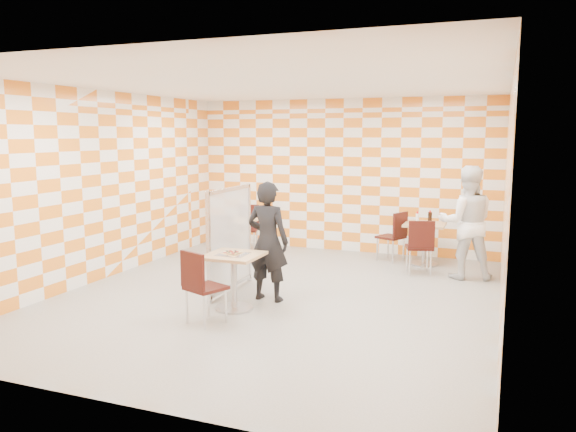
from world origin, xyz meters
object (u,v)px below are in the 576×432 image
(chair_second_side, at_px, (395,233))
(soda_bottle, at_px, (430,218))
(sport_bottle, at_px, (417,218))
(chair_empty_near, at_px, (222,236))
(man_dark, at_px, (268,241))
(empty_table, at_px, (236,232))
(chair_second_front, at_px, (420,243))
(man_white, at_px, (466,222))
(chair_empty_far, at_px, (248,224))
(partition, at_px, (230,239))
(chair_main_front, at_px, (200,282))
(main_table, at_px, (234,272))
(second_table, at_px, (424,237))

(chair_second_side, xyz_separation_m, soda_bottle, (0.61, -0.00, 0.31))
(chair_second_side, bearing_deg, sport_bottle, 3.75)
(chair_empty_near, height_order, man_dark, man_dark)
(empty_table, relative_size, chair_second_side, 0.81)
(chair_second_front, distance_m, man_dark, 2.84)
(man_dark, height_order, man_white, man_white)
(sport_bottle, bearing_deg, chair_empty_far, -178.10)
(soda_bottle, bearing_deg, chair_empty_near, -157.50)
(partition, xyz_separation_m, sport_bottle, (2.31, 2.82, 0.05))
(partition, bearing_deg, chair_main_front, -77.31)
(chair_main_front, height_order, soda_bottle, soda_bottle)
(main_table, xyz_separation_m, chair_second_side, (1.49, 3.57, 0.04))
(chair_second_side, relative_size, chair_empty_near, 1.00)
(chair_empty_near, distance_m, partition, 1.66)
(chair_second_side, bearing_deg, soda_bottle, -0.05)
(main_table, xyz_separation_m, chair_empty_near, (-1.30, 2.16, 0.04))
(chair_empty_far, bearing_deg, second_table, 0.96)
(partition, xyz_separation_m, man_dark, (0.69, -0.21, 0.05))
(chair_empty_near, relative_size, chair_empty_far, 1.00)
(chair_second_side, height_order, man_dark, man_dark)
(main_table, bearing_deg, chair_empty_near, 121.16)
(chair_main_front, bearing_deg, partition, 102.69)
(man_dark, xyz_separation_m, soda_bottle, (1.84, 3.01, 0.02))
(second_table, xyz_separation_m, chair_main_front, (-2.12, -4.25, 0.04))
(chair_main_front, bearing_deg, chair_second_side, 69.59)
(second_table, distance_m, sport_bottle, 0.36)
(man_dark, bearing_deg, soda_bottle, -117.47)
(chair_empty_far, bearing_deg, man_white, -8.93)
(second_table, relative_size, soda_bottle, 3.26)
(chair_empty_far, bearing_deg, chair_second_side, 1.65)
(man_white, xyz_separation_m, soda_bottle, (-0.66, 0.74, -0.06))
(chair_empty_near, bearing_deg, man_dark, -45.69)
(main_table, xyz_separation_m, man_white, (2.76, 2.83, 0.40))
(soda_bottle, bearing_deg, man_dark, -121.47)
(chair_empty_near, distance_m, chair_empty_far, 1.33)
(man_white, bearing_deg, chair_empty_near, -3.38)
(chair_empty_near, relative_size, sport_bottle, 4.62)
(chair_second_front, height_order, sport_bottle, sport_bottle)
(second_table, bearing_deg, main_table, -119.68)
(main_table, xyz_separation_m, chair_empty_far, (-1.42, 3.48, 0.04))
(chair_main_front, distance_m, chair_second_side, 4.57)
(main_table, height_order, empty_table, same)
(second_table, distance_m, empty_table, 3.42)
(second_table, distance_m, chair_empty_near, 3.60)
(chair_second_front, distance_m, man_white, 0.80)
(chair_empty_far, height_order, sport_bottle, sport_bottle)
(empty_table, distance_m, man_white, 4.09)
(partition, bearing_deg, second_table, 48.49)
(chair_second_front, relative_size, chair_second_side, 1.00)
(man_white, height_order, soda_bottle, man_white)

